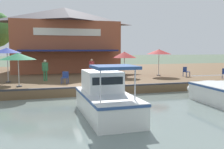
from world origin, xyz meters
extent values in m
plane|color=#4C5B47|center=(0.00, 0.00, 0.00)|extent=(220.00, 220.00, 0.00)
cube|color=brown|center=(-11.00, 0.00, 0.30)|extent=(22.00, 56.00, 0.60)
cube|color=#2D2D33|center=(-0.10, 0.00, 0.65)|extent=(0.20, 50.40, 0.10)
cube|color=brown|center=(-13.50, -0.47, 3.25)|extent=(7.25, 10.95, 5.30)
pyramid|color=#4C474C|center=(-13.50, -0.47, 6.77)|extent=(7.61, 11.49, 1.75)
cube|color=navy|center=(-8.98, -0.47, 2.90)|extent=(1.80, 9.31, 0.16)
cube|color=silver|center=(-9.84, -0.47, 4.71)|extent=(0.08, 6.57, 0.70)
cylinder|color=#B7B7B7|center=(-1.82, -4.56, 1.61)|extent=(0.06, 0.06, 2.03)
cylinder|color=#2D2D33|center=(-1.82, -4.56, 0.63)|extent=(0.36, 0.36, 0.06)
cone|color=#19663D|center=(-1.82, -4.56, 2.56)|extent=(2.27, 2.27, 0.43)
cone|color=silver|center=(-1.82, -4.56, 2.58)|extent=(1.41, 1.41, 0.35)
sphere|color=silver|center=(-1.82, -4.56, 2.78)|extent=(0.08, 0.08, 0.08)
cylinder|color=#B7B7B7|center=(-5.56, 3.92, 1.61)|extent=(0.06, 0.06, 2.01)
cylinder|color=#2D2D33|center=(-5.56, 3.92, 0.63)|extent=(0.36, 0.36, 0.06)
cone|color=maroon|center=(-5.56, 3.92, 2.53)|extent=(2.13, 2.13, 0.53)
cone|color=white|center=(-5.56, 3.92, 2.55)|extent=(1.32, 1.32, 0.42)
sphere|color=white|center=(-5.56, 3.92, 2.80)|extent=(0.08, 0.08, 0.08)
cylinder|color=#B7B7B7|center=(-4.33, -5.49, 1.79)|extent=(0.06, 0.06, 2.39)
cylinder|color=#2D2D33|center=(-4.33, -5.49, 0.63)|extent=(0.36, 0.36, 0.06)
cone|color=navy|center=(-4.33, -5.49, 2.93)|extent=(2.01, 2.01, 0.39)
cone|color=white|center=(-4.33, -5.49, 2.95)|extent=(1.25, 1.25, 0.31)
sphere|color=white|center=(-4.33, -5.49, 3.12)|extent=(0.08, 0.08, 0.08)
cylinder|color=#B7B7B7|center=(-5.60, 7.28, 1.73)|extent=(0.06, 0.06, 2.25)
cylinder|color=#2D2D33|center=(-5.60, 7.28, 0.63)|extent=(0.36, 0.36, 0.06)
cone|color=maroon|center=(-5.60, 7.28, 2.79)|extent=(2.25, 2.25, 0.44)
cone|color=white|center=(-5.60, 7.28, 2.81)|extent=(1.40, 1.40, 0.36)
sphere|color=white|center=(-5.60, 7.28, 3.01)|extent=(0.08, 0.08, 0.08)
cube|color=navy|center=(-2.16, -1.46, 0.81)|extent=(0.05, 0.05, 0.42)
cube|color=navy|center=(-2.30, -1.84, 0.81)|extent=(0.05, 0.05, 0.42)
cube|color=navy|center=(-2.53, -1.32, 0.81)|extent=(0.05, 0.05, 0.42)
cube|color=navy|center=(-2.68, -1.69, 0.81)|extent=(0.05, 0.05, 0.42)
cube|color=navy|center=(-2.42, -1.58, 1.03)|extent=(0.57, 0.57, 0.05)
cube|color=navy|center=(-2.60, -1.51, 1.25)|extent=(0.20, 0.42, 0.40)
cube|color=navy|center=(-3.93, 9.47, 0.81)|extent=(0.05, 0.05, 0.42)
cube|color=navy|center=(-3.85, 9.08, 0.81)|extent=(0.05, 0.05, 0.42)
cube|color=navy|center=(-4.32, 9.39, 0.81)|extent=(0.05, 0.05, 0.42)
cube|color=navy|center=(-4.24, 9.00, 0.81)|extent=(0.05, 0.05, 0.42)
cube|color=navy|center=(-4.08, 9.23, 1.03)|extent=(0.52, 0.52, 0.05)
cube|color=navy|center=(-4.28, 9.19, 1.25)|extent=(0.13, 0.44, 0.40)
cube|color=navy|center=(-1.48, 11.06, 0.81)|extent=(0.05, 0.05, 0.42)
cube|color=navy|center=(-1.86, 11.16, 0.81)|extent=(0.05, 0.05, 0.42)
cylinder|color=#337547|center=(-4.38, -2.93, 0.99)|extent=(0.13, 0.13, 0.78)
cylinder|color=#337547|center=(-4.37, -2.77, 0.99)|extent=(0.13, 0.13, 0.78)
cylinder|color=#337547|center=(-4.38, -2.85, 1.69)|extent=(0.46, 0.46, 0.62)
sphere|color=#DBB28E|center=(-4.38, -2.85, 2.11)|extent=(0.21, 0.21, 0.21)
cylinder|color=gold|center=(-5.33, 0.88, 0.99)|extent=(0.13, 0.13, 0.78)
cylinder|color=gold|center=(-5.21, 0.98, 0.99)|extent=(0.13, 0.13, 0.78)
cylinder|color=#B23338|center=(-5.27, 0.93, 1.69)|extent=(0.45, 0.45, 0.62)
sphere|color=#DBB28E|center=(-5.27, 0.93, 2.10)|extent=(0.21, 0.21, 0.21)
cube|color=white|center=(4.82, -0.47, 0.58)|extent=(4.76, 2.00, 0.99)
ellipsoid|color=white|center=(2.45, -0.50, 0.58)|extent=(1.69, 1.86, 0.99)
cube|color=#2D4C84|center=(4.82, -0.47, 0.99)|extent=(4.81, 2.04, 0.10)
cube|color=white|center=(3.98, -0.48, 1.54)|extent=(2.10, 1.58, 0.94)
cube|color=black|center=(5.00, -0.47, 1.66)|extent=(0.08, 1.36, 0.33)
cube|color=#2D4C84|center=(5.93, -0.46, 2.32)|extent=(1.66, 1.67, 0.12)
cylinder|color=silver|center=(6.41, 0.22, 1.69)|extent=(0.05, 0.05, 1.24)
cylinder|color=silver|center=(6.43, -1.13, 1.69)|extent=(0.05, 0.05, 1.24)
ellipsoid|color=silver|center=(2.38, 6.89, 0.59)|extent=(2.75, 3.16, 1.01)
cylinder|color=silver|center=(2.07, 6.90, 1.39)|extent=(0.13, 2.58, 0.04)
camera|label=1|loc=(15.19, -3.23, 3.00)|focal=40.00mm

